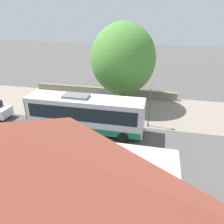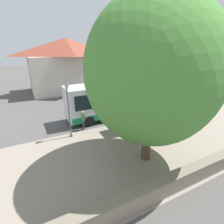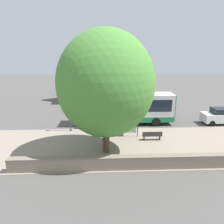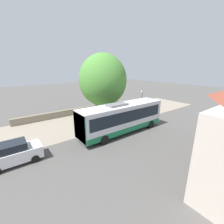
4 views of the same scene
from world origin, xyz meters
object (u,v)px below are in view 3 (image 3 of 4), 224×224
bus_shelter (123,114)px  bench (152,135)px  pedestrian (84,119)px  parked_car_behind_bus (220,116)px  street_lamp_near (70,106)px  bus (125,107)px  shade_tree (106,84)px

bus_shelter → bench: bus_shelter is taller
bus_shelter → pedestrian: size_ratio=1.74×
pedestrian → parked_car_behind_bus: 15.72m
street_lamp_near → parked_car_behind_bus: bearing=-84.2°
bus → bus_shelter: size_ratio=3.61×
bench → shade_tree: size_ratio=0.19×
shade_tree → bus: bearing=-16.9°
bus_shelter → shade_tree: shade_tree is taller
bus_shelter → bench: 3.45m
bench → parked_car_behind_bus: parked_car_behind_bus is taller
bus_shelter → pedestrian: bus_shelter is taller
shade_tree → parked_car_behind_bus: 15.78m
bench → street_lamp_near: street_lamp_near is taller
bench → street_lamp_near: (2.88, 8.00, 2.20)m
bench → parked_car_behind_bus: bearing=-62.9°
street_lamp_near → parked_car_behind_bus: size_ratio=1.11×
bus → bench: bus is taller
shade_tree → bus_shelter: bearing=-24.9°
bus_shelter → pedestrian: bearing=62.8°
pedestrian → bench: 7.61m
bus → pedestrian: bearing=109.2°
pedestrian → street_lamp_near: 2.22m
bus → shade_tree: shade_tree is taller
street_lamp_near → shade_tree: size_ratio=0.46×
street_lamp_near → shade_tree: bearing=-144.9°
street_lamp_near → parked_car_behind_bus: 17.19m
pedestrian → bench: (-3.60, -6.68, -0.57)m
bus_shelter → street_lamp_near: street_lamp_near is taller
shade_tree → parked_car_behind_bus: (6.88, -13.38, -4.76)m
bus → bus_shelter: (-3.69, 0.51, 0.24)m
bus_shelter → bench: bearing=-120.0°
shade_tree → pedestrian: bearing=21.4°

